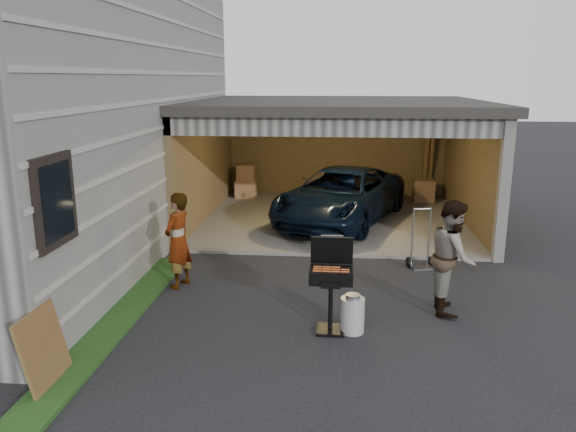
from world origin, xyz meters
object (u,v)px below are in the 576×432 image
Objects in this scene: plywood_panel at (44,349)px; propane_tank at (352,315)px; woman at (178,240)px; bbq_grill at (331,278)px; minivan at (341,198)px; man at (452,257)px; hand_truck at (421,256)px.

propane_tank is at bearing 26.29° from plywood_panel.
woman is 1.24× the size of bbq_grill.
plywood_panel is (-3.48, -1.72, 0.20)m from propane_tank.
minivan is 8.29m from plywood_panel.
man is 5.60m from plywood_panel.
man reaches higher than bbq_grill.
minivan is at bearing 166.58° from woman.
woman reaches higher than plywood_panel.
man is 2.06m from hand_truck.
bbq_grill is 3.29m from hand_truck.
hand_truck reaches higher than plywood_panel.
propane_tank is (-1.46, -0.88, -0.60)m from man.
minivan reaches higher than hand_truck.
bbq_grill is 3.64m from plywood_panel.
propane_tank is at bearing -126.42° from hand_truck.
minivan is 2.84× the size of woman.
propane_tank is (0.30, -0.01, -0.52)m from bbq_grill.
woman is 1.76× the size of plywood_panel.
bbq_grill is at bearing 77.84° from woman.
minivan is at bearing 104.12° from hand_truck.
man is at bearing 30.96° from propane_tank.
bbq_grill is 2.62× the size of propane_tank.
minivan reaches higher than propane_tank.
bbq_grill is 1.43× the size of plywood_panel.
man is 1.97m from bbq_grill.
woman is (-2.67, -4.40, 0.17)m from minivan.
propane_tank is 3.89m from plywood_panel.
plywood_panel is at bearing -93.39° from minivan.
hand_truck is (1.30, 2.83, -0.03)m from propane_tank.
man reaches higher than hand_truck.
hand_truck is at bearing 125.80° from woman.
bbq_grill reaches higher than propane_tank.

